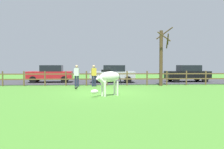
{
  "coord_description": "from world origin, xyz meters",
  "views": [
    {
      "loc": [
        -0.53,
        -14.32,
        1.7
      ],
      "look_at": [
        0.41,
        0.52,
        1.07
      ],
      "focal_mm": 39.2,
      "sensor_mm": 36.0,
      "label": 1
    }
  ],
  "objects_px": {
    "zebra": "(109,79)",
    "parked_car_red": "(51,74)",
    "visitor_right_of_tree": "(77,75)",
    "crow_on_grass": "(76,88)",
    "parked_car_black": "(188,73)",
    "parked_car_silver": "(113,74)",
    "bare_tree": "(162,56)",
    "visitor_left_of_tree": "(94,75)"
  },
  "relations": [
    {
      "from": "zebra",
      "to": "parked_car_red",
      "type": "bearing_deg",
      "value": 116.84
    },
    {
      "from": "parked_car_red",
      "to": "visitor_right_of_tree",
      "type": "bearing_deg",
      "value": -55.65
    },
    {
      "from": "crow_on_grass",
      "to": "parked_car_black",
      "type": "xyz_separation_m",
      "value": [
        9.91,
        6.22,
        0.72
      ]
    },
    {
      "from": "zebra",
      "to": "visitor_right_of_tree",
      "type": "xyz_separation_m",
      "value": [
        -2.14,
        5.61,
        -0.02
      ]
    },
    {
      "from": "crow_on_grass",
      "to": "parked_car_black",
      "type": "relative_size",
      "value": 0.05
    },
    {
      "from": "parked_car_red",
      "to": "parked_car_silver",
      "type": "distance_m",
      "value": 5.68
    },
    {
      "from": "zebra",
      "to": "crow_on_grass",
      "type": "distance_m",
      "value": 3.9
    },
    {
      "from": "parked_car_red",
      "to": "zebra",
      "type": "bearing_deg",
      "value": -63.16
    },
    {
      "from": "crow_on_grass",
      "to": "bare_tree",
      "type": "bearing_deg",
      "value": 22.59
    },
    {
      "from": "bare_tree",
      "to": "visitor_left_of_tree",
      "type": "relative_size",
      "value": 2.84
    },
    {
      "from": "parked_car_black",
      "to": "parked_car_silver",
      "type": "height_order",
      "value": "same"
    },
    {
      "from": "parked_car_black",
      "to": "parked_car_silver",
      "type": "distance_m",
      "value": 7.1
    },
    {
      "from": "visitor_right_of_tree",
      "to": "bare_tree",
      "type": "bearing_deg",
      "value": 2.93
    },
    {
      "from": "visitor_left_of_tree",
      "to": "parked_car_black",
      "type": "bearing_deg",
      "value": 23.48
    },
    {
      "from": "crow_on_grass",
      "to": "visitor_right_of_tree",
      "type": "height_order",
      "value": "visitor_right_of_tree"
    },
    {
      "from": "parked_car_silver",
      "to": "zebra",
      "type": "bearing_deg",
      "value": -95.26
    },
    {
      "from": "bare_tree",
      "to": "crow_on_grass",
      "type": "bearing_deg",
      "value": -157.41
    },
    {
      "from": "bare_tree",
      "to": "crow_on_grass",
      "type": "relative_size",
      "value": 21.64
    },
    {
      "from": "bare_tree",
      "to": "visitor_right_of_tree",
      "type": "xyz_separation_m",
      "value": [
        -6.62,
        -0.34,
        -1.47
      ]
    },
    {
      "from": "parked_car_black",
      "to": "zebra",
      "type": "bearing_deg",
      "value": -129.87
    },
    {
      "from": "parked_car_red",
      "to": "visitor_right_of_tree",
      "type": "height_order",
      "value": "visitor_right_of_tree"
    },
    {
      "from": "crow_on_grass",
      "to": "parked_car_black",
      "type": "height_order",
      "value": "parked_car_black"
    },
    {
      "from": "bare_tree",
      "to": "parked_car_red",
      "type": "bearing_deg",
      "value": 158.9
    },
    {
      "from": "zebra",
      "to": "visitor_left_of_tree",
      "type": "bearing_deg",
      "value": 98.47
    },
    {
      "from": "crow_on_grass",
      "to": "zebra",
      "type": "bearing_deg",
      "value": -58.48
    },
    {
      "from": "bare_tree",
      "to": "parked_car_silver",
      "type": "bearing_deg",
      "value": 139.89
    },
    {
      "from": "bare_tree",
      "to": "parked_car_black",
      "type": "relative_size",
      "value": 1.15
    },
    {
      "from": "bare_tree",
      "to": "visitor_right_of_tree",
      "type": "bearing_deg",
      "value": -177.07
    },
    {
      "from": "parked_car_black",
      "to": "visitor_right_of_tree",
      "type": "relative_size",
      "value": 2.46
    },
    {
      "from": "visitor_left_of_tree",
      "to": "visitor_right_of_tree",
      "type": "height_order",
      "value": "same"
    },
    {
      "from": "zebra",
      "to": "parked_car_black",
      "type": "distance_m",
      "value": 12.34
    },
    {
      "from": "zebra",
      "to": "parked_car_black",
      "type": "xyz_separation_m",
      "value": [
        7.91,
        9.47,
        -0.08
      ]
    },
    {
      "from": "crow_on_grass",
      "to": "parked_car_red",
      "type": "relative_size",
      "value": 0.05
    },
    {
      "from": "zebra",
      "to": "bare_tree",
      "type": "bearing_deg",
      "value": 53.05
    },
    {
      "from": "parked_car_black",
      "to": "visitor_left_of_tree",
      "type": "height_order",
      "value": "visitor_left_of_tree"
    },
    {
      "from": "parked_car_red",
      "to": "bare_tree",
      "type": "bearing_deg",
      "value": -21.1
    },
    {
      "from": "visitor_left_of_tree",
      "to": "visitor_right_of_tree",
      "type": "bearing_deg",
      "value": -177.37
    },
    {
      "from": "parked_car_red",
      "to": "visitor_left_of_tree",
      "type": "xyz_separation_m",
      "value": [
        3.98,
        -3.87,
        0.06
      ]
    },
    {
      "from": "bare_tree",
      "to": "parked_car_silver",
      "type": "relative_size",
      "value": 1.14
    },
    {
      "from": "bare_tree",
      "to": "zebra",
      "type": "bearing_deg",
      "value": -126.95
    },
    {
      "from": "bare_tree",
      "to": "visitor_left_of_tree",
      "type": "height_order",
      "value": "bare_tree"
    },
    {
      "from": "zebra",
      "to": "parked_car_silver",
      "type": "bearing_deg",
      "value": 84.74
    }
  ]
}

